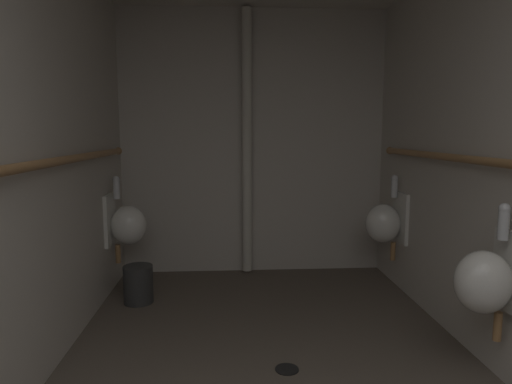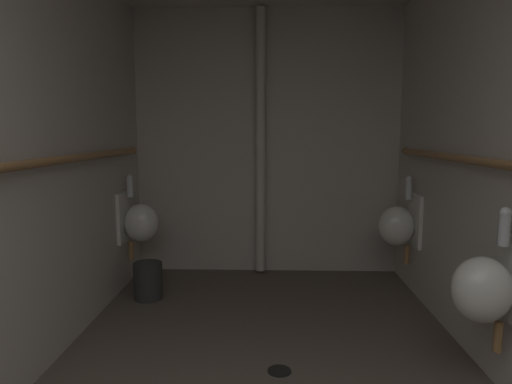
{
  "view_description": "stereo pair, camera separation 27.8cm",
  "coord_description": "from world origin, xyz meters",
  "px_view_note": "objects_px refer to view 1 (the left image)",
  "views": [
    {
      "loc": [
        -0.25,
        -0.0,
        1.38
      ],
      "look_at": [
        -0.06,
        2.91,
        0.98
      ],
      "focal_mm": 31.38,
      "sensor_mm": 36.0,
      "label": 1
    },
    {
      "loc": [
        0.03,
        -0.0,
        1.38
      ],
      "look_at": [
        -0.06,
        2.91,
        0.98
      ],
      "focal_mm": 31.38,
      "sensor_mm": 36.0,
      "label": 2
    }
  ],
  "objects_px": {
    "urinal_right_far": "(385,222)",
    "standpipe_back_wall": "(247,144)",
    "urinal_left_mid": "(126,224)",
    "urinal_right_mid": "(487,280)",
    "floor_drain": "(287,369)",
    "waste_bin": "(138,284)"
  },
  "relations": [
    {
      "from": "urinal_right_far",
      "to": "standpipe_back_wall",
      "type": "xyz_separation_m",
      "value": [
        -1.19,
        0.52,
        0.67
      ]
    },
    {
      "from": "urinal_left_mid",
      "to": "urinal_right_far",
      "type": "height_order",
      "value": "same"
    },
    {
      "from": "urinal_right_mid",
      "to": "floor_drain",
      "type": "bearing_deg",
      "value": 167.75
    },
    {
      "from": "urinal_right_mid",
      "to": "standpipe_back_wall",
      "type": "xyz_separation_m",
      "value": [
        -1.19,
        2.06,
        0.67
      ]
    },
    {
      "from": "urinal_right_mid",
      "to": "urinal_right_far",
      "type": "relative_size",
      "value": 1.0
    },
    {
      "from": "standpipe_back_wall",
      "to": "waste_bin",
      "type": "height_order",
      "value": "standpipe_back_wall"
    },
    {
      "from": "standpipe_back_wall",
      "to": "floor_drain",
      "type": "height_order",
      "value": "standpipe_back_wall"
    },
    {
      "from": "urinal_right_mid",
      "to": "standpipe_back_wall",
      "type": "relative_size",
      "value": 0.3
    },
    {
      "from": "urinal_right_mid",
      "to": "waste_bin",
      "type": "bearing_deg",
      "value": 147.54
    },
    {
      "from": "urinal_right_mid",
      "to": "standpipe_back_wall",
      "type": "distance_m",
      "value": 2.47
    },
    {
      "from": "urinal_left_mid",
      "to": "waste_bin",
      "type": "xyz_separation_m",
      "value": [
        0.14,
        -0.27,
        -0.44
      ]
    },
    {
      "from": "urinal_right_mid",
      "to": "floor_drain",
      "type": "xyz_separation_m",
      "value": [
        -1.04,
        0.23,
        -0.59
      ]
    },
    {
      "from": "urinal_left_mid",
      "to": "urinal_right_far",
      "type": "xyz_separation_m",
      "value": [
        2.25,
        -0.07,
        0.0
      ]
    },
    {
      "from": "urinal_right_mid",
      "to": "urinal_right_far",
      "type": "height_order",
      "value": "same"
    },
    {
      "from": "standpipe_back_wall",
      "to": "urinal_left_mid",
      "type": "bearing_deg",
      "value": -157.02
    },
    {
      "from": "urinal_right_far",
      "to": "floor_drain",
      "type": "distance_m",
      "value": 1.78
    },
    {
      "from": "floor_drain",
      "to": "waste_bin",
      "type": "height_order",
      "value": "waste_bin"
    },
    {
      "from": "waste_bin",
      "to": "standpipe_back_wall",
      "type": "bearing_deg",
      "value": 38.15
    },
    {
      "from": "urinal_left_mid",
      "to": "floor_drain",
      "type": "height_order",
      "value": "urinal_left_mid"
    },
    {
      "from": "urinal_right_mid",
      "to": "urinal_left_mid",
      "type": "bearing_deg",
      "value": 144.36
    },
    {
      "from": "urinal_right_mid",
      "to": "floor_drain",
      "type": "height_order",
      "value": "urinal_right_mid"
    },
    {
      "from": "urinal_right_far",
      "to": "urinal_left_mid",
      "type": "bearing_deg",
      "value": 178.29
    }
  ]
}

